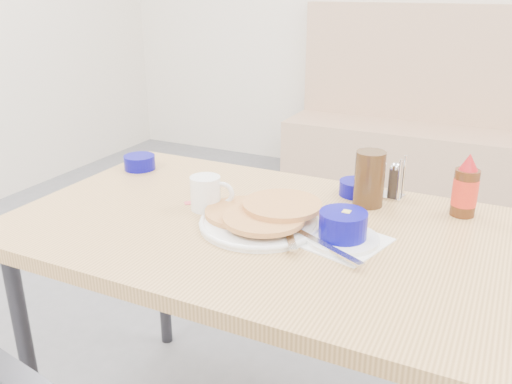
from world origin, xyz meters
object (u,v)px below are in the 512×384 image
at_px(creamer_bowl, 140,162).
at_px(condiment_caddy, 386,181).
at_px(booth_bench, 430,141).
at_px(coffee_mug, 207,193).
at_px(amber_tumbler, 369,179).
at_px(butter_bowl, 356,188).
at_px(dining_table, 278,249).
at_px(grits_setting, 342,229).
at_px(syrup_bottle, 465,189).
at_px(pancake_plate, 262,217).

bearing_deg(creamer_bowl, condiment_caddy, 8.62).
bearing_deg(booth_bench, creamer_bowl, -104.66).
xyz_separation_m(coffee_mug, amber_tumbler, (0.39, 0.22, 0.03)).
height_order(booth_bench, amber_tumbler, booth_bench).
bearing_deg(butter_bowl, dining_table, -109.99).
xyz_separation_m(dining_table, coffee_mug, (-0.22, 0.02, 0.11)).
xyz_separation_m(dining_table, grits_setting, (0.17, -0.01, 0.10)).
bearing_deg(condiment_caddy, amber_tumbler, -99.86).
height_order(booth_bench, butter_bowl, booth_bench).
relative_size(creamer_bowl, amber_tumbler, 0.66).
bearing_deg(coffee_mug, booth_bench, 84.90).
xyz_separation_m(butter_bowl, syrup_bottle, (0.30, -0.02, 0.05)).
xyz_separation_m(creamer_bowl, butter_bowl, (0.72, 0.09, -0.00)).
distance_m(creamer_bowl, syrup_bottle, 1.02).
bearing_deg(condiment_caddy, syrup_bottle, -7.42).
distance_m(dining_table, butter_bowl, 0.33).
distance_m(creamer_bowl, condiment_caddy, 0.81).
distance_m(creamer_bowl, butter_bowl, 0.72).
xyz_separation_m(condiment_caddy, syrup_bottle, (0.22, -0.05, 0.03)).
bearing_deg(coffee_mug, butter_bowl, 40.21).
xyz_separation_m(dining_table, condiment_caddy, (0.19, 0.34, 0.11)).
relative_size(pancake_plate, condiment_caddy, 2.52).
relative_size(booth_bench, creamer_bowl, 18.50).
bearing_deg(grits_setting, booth_bench, 93.83).
bearing_deg(pancake_plate, creamer_bowl, 157.82).
height_order(amber_tumbler, condiment_caddy, amber_tumbler).
bearing_deg(booth_bench, coffee_mug, -95.10).
bearing_deg(pancake_plate, amber_tumbler, 50.88).
bearing_deg(amber_tumbler, condiment_caddy, 73.95).
bearing_deg(amber_tumbler, pancake_plate, -129.12).
distance_m(condiment_caddy, syrup_bottle, 0.23).
bearing_deg(amber_tumbler, syrup_bottle, 9.70).
xyz_separation_m(pancake_plate, coffee_mug, (-0.18, 0.03, 0.03)).
distance_m(coffee_mug, creamer_bowl, 0.43).
bearing_deg(dining_table, booth_bench, 90.00).
bearing_deg(grits_setting, syrup_bottle, 51.42).
bearing_deg(condiment_caddy, booth_bench, 101.15).
xyz_separation_m(pancake_plate, butter_bowl, (0.15, 0.31, -0.00)).
relative_size(booth_bench, dining_table, 1.36).
bearing_deg(dining_table, coffee_mug, 174.57).
relative_size(grits_setting, creamer_bowl, 2.40).
bearing_deg(syrup_bottle, condiment_caddy, 166.39).
bearing_deg(dining_table, pancake_plate, -167.61).
height_order(dining_table, amber_tumbler, amber_tumbler).
bearing_deg(dining_table, condiment_caddy, 60.75).
relative_size(coffee_mug, condiment_caddy, 0.96).
relative_size(coffee_mug, syrup_bottle, 0.69).
bearing_deg(pancake_plate, coffee_mug, 170.25).
xyz_separation_m(dining_table, butter_bowl, (0.11, 0.30, 0.08)).
distance_m(grits_setting, syrup_bottle, 0.39).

